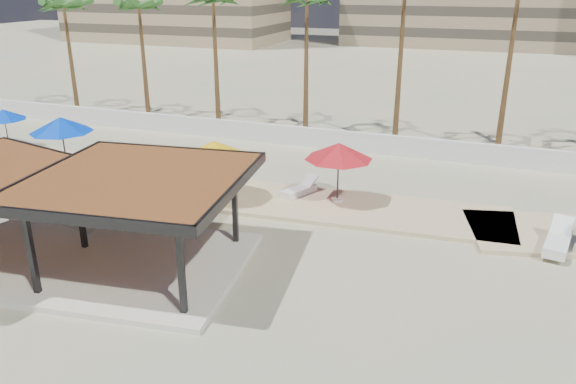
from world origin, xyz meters
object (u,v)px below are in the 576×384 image
at_px(umbrella_c, 339,151).
at_px(lounger_c, 558,242).
at_px(lounger_a, 217,170).
at_px(umbrella_a, 4,115).
at_px(lounger_b, 299,190).
at_px(pavilion_central, 141,214).

relative_size(umbrella_c, lounger_c, 1.59).
xyz_separation_m(lounger_a, lounger_c, (15.81, -3.13, -0.00)).
relative_size(umbrella_a, umbrella_c, 0.82).
bearing_deg(umbrella_a, lounger_b, -4.35).
distance_m(umbrella_a, lounger_b, 19.12).
xyz_separation_m(pavilion_central, lounger_c, (13.67, 6.52, -1.71)).
bearing_deg(lounger_c, umbrella_c, 89.86).
distance_m(pavilion_central, lounger_b, 9.04).
xyz_separation_m(umbrella_c, lounger_b, (-1.88, 0.19, -2.15)).
bearing_deg(umbrella_c, lounger_a, 168.24).
bearing_deg(umbrella_c, pavilion_central, -119.52).
bearing_deg(pavilion_central, umbrella_a, 141.37).
distance_m(umbrella_a, lounger_c, 30.11).
xyz_separation_m(umbrella_c, lounger_c, (9.01, -1.71, -2.12)).
xyz_separation_m(pavilion_central, umbrella_c, (4.66, 8.23, 0.41)).
bearing_deg(umbrella_a, pavilion_central, -31.32).
bearing_deg(umbrella_a, umbrella_c, -4.49).
bearing_deg(lounger_b, pavilion_central, -174.60).
height_order(umbrella_a, lounger_c, umbrella_a).
relative_size(lounger_a, lounger_b, 1.23).
height_order(lounger_a, lounger_b, lounger_a).
bearing_deg(lounger_a, lounger_b, -90.63).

